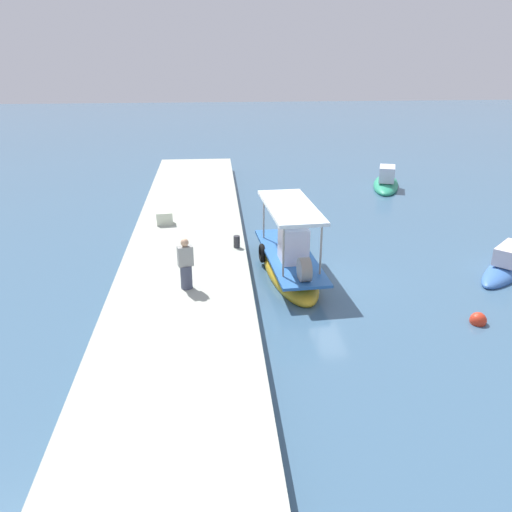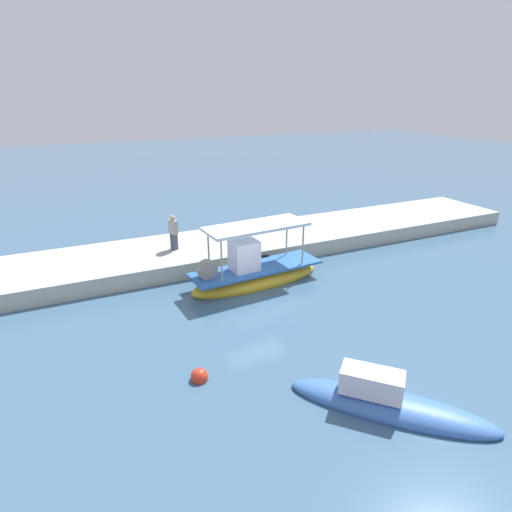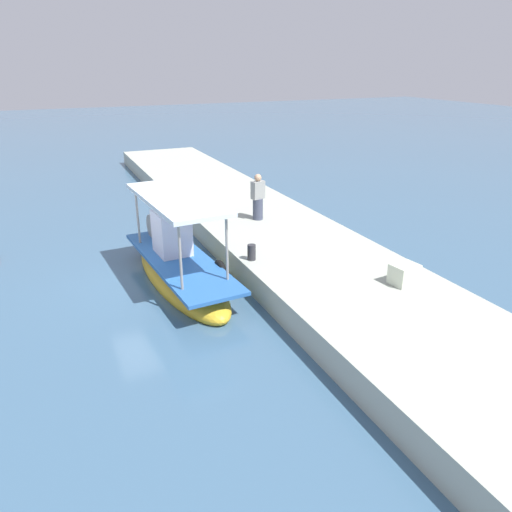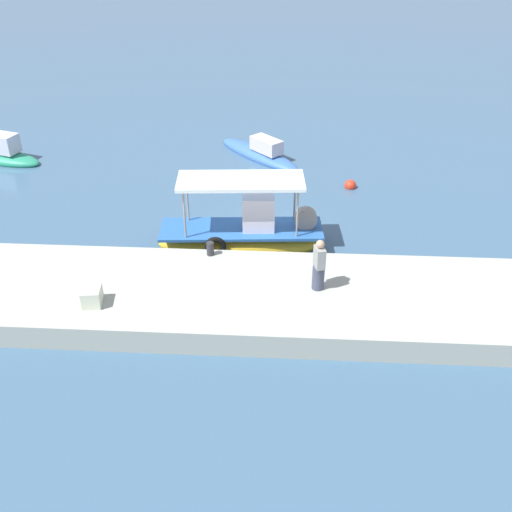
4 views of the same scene
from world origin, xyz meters
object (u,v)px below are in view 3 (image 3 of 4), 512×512
object	(u,v)px
main_fishing_boat	(180,267)
cargo_crate	(404,274)
fisherman_near_bollard	(258,199)
mooring_bollard	(252,252)

from	to	relation	value
main_fishing_boat	cargo_crate	size ratio (longest dim) A/B	9.05
fisherman_near_bollard	mooring_bollard	xyz separation A→B (m)	(-3.45, 1.74, -0.52)
main_fishing_boat	cargo_crate	xyz separation A→B (m)	(-4.01, -4.82, 0.52)
main_fishing_boat	cargo_crate	bearing A→B (deg)	-129.78
cargo_crate	mooring_bollard	bearing A→B (deg)	43.84
mooring_bollard	cargo_crate	world-z (taller)	cargo_crate
fisherman_near_bollard	cargo_crate	size ratio (longest dim) A/B	2.46
fisherman_near_bollard	main_fishing_boat	bearing A→B (deg)	124.56
main_fishing_boat	mooring_bollard	xyz separation A→B (m)	(-0.96, -1.88, 0.49)
main_fishing_boat	mooring_bollard	bearing A→B (deg)	-116.91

